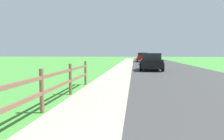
{
  "coord_description": "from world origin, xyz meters",
  "views": [
    {
      "loc": [
        0.21,
        0.08,
        1.52
      ],
      "look_at": [
        -0.79,
        10.06,
        0.74
      ],
      "focal_mm": 35.57,
      "sensor_mm": 36.0,
      "label": 1
    }
  ],
  "objects": [
    {
      "name": "rail_fence",
      "position": [
        -2.09,
        5.35,
        0.65
      ],
      "size": [
        0.11,
        10.12,
        1.12
      ],
      "color": "brown",
      "rests_on": "ground"
    },
    {
      "name": "parked_car_red",
      "position": [
        1.6,
        37.72,
        0.77
      ],
      "size": [
        2.06,
        4.81,
        1.54
      ],
      "color": "maroon",
      "rests_on": "ground"
    },
    {
      "name": "road_asphalt",
      "position": [
        3.5,
        27.0,
        0.0
      ],
      "size": [
        7.0,
        66.0,
        0.01
      ],
      "primitive_type": "cube",
      "color": "#3B3B3B",
      "rests_on": "ground"
    },
    {
      "name": "parked_suv_black",
      "position": [
        1.69,
        19.64,
        0.76
      ],
      "size": [
        2.13,
        4.43,
        1.49
      ],
      "color": "black",
      "rests_on": "ground"
    },
    {
      "name": "ground_plane",
      "position": [
        0.0,
        25.0,
        0.0
      ],
      "size": [
        120.0,
        120.0,
        0.0
      ],
      "primitive_type": "plane",
      "color": "#438E38"
    },
    {
      "name": "parked_car_white",
      "position": [
        2.0,
        47.36,
        0.8
      ],
      "size": [
        2.32,
        4.87,
        1.51
      ],
      "color": "white",
      "rests_on": "ground"
    },
    {
      "name": "grass_verge",
      "position": [
        -4.5,
        27.0,
        0.01
      ],
      "size": [
        5.0,
        66.0,
        0.0
      ],
      "primitive_type": "cube",
      "color": "#438E38",
      "rests_on": "ground"
    },
    {
      "name": "curb_concrete",
      "position": [
        -3.0,
        27.0,
        0.0
      ],
      "size": [
        6.0,
        66.0,
        0.01
      ],
      "primitive_type": "cube",
      "color": "#A8A38C",
      "rests_on": "ground"
    },
    {
      "name": "parked_car_blue",
      "position": [
        2.3,
        29.53,
        0.75
      ],
      "size": [
        2.2,
        4.66,
        1.47
      ],
      "color": "navy",
      "rests_on": "ground"
    }
  ]
}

